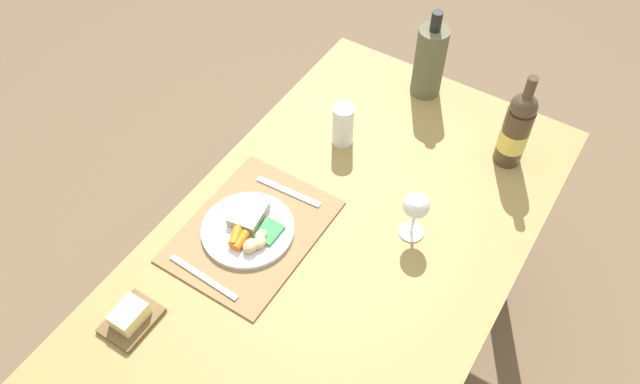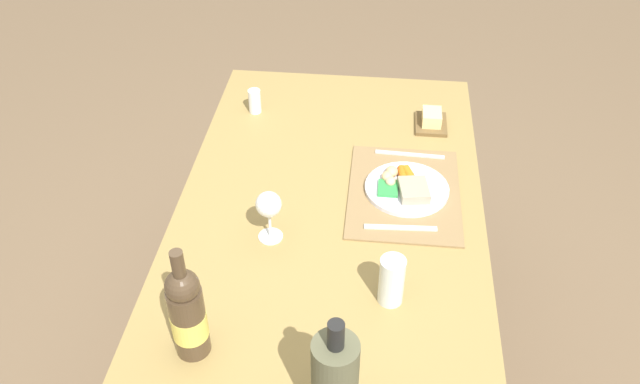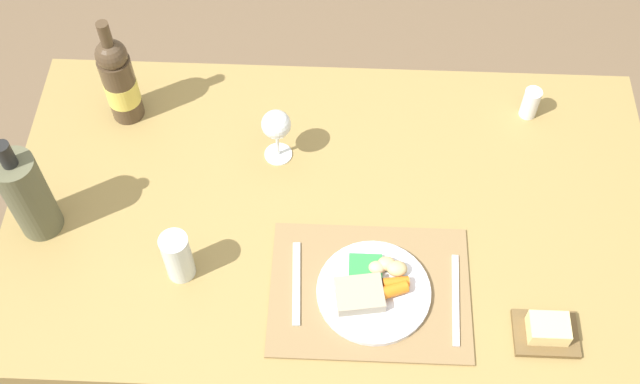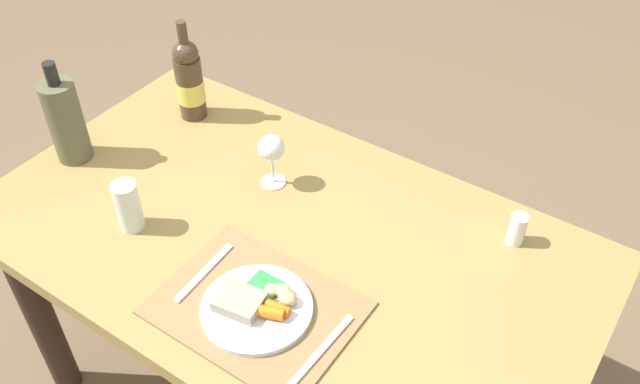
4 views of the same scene
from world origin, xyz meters
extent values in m
plane|color=brown|center=(0.00, 0.00, 0.00)|extent=(8.00, 8.00, 0.00)
cube|color=olive|center=(0.00, 0.00, 0.73)|extent=(1.46, 0.85, 0.04)
cylinder|color=#31221B|center=(-0.64, -0.33, 0.35)|extent=(0.08, 0.08, 0.71)
cylinder|color=#31221B|center=(-0.64, 0.33, 0.35)|extent=(0.08, 0.08, 0.71)
cube|color=olive|center=(0.08, -0.20, 0.75)|extent=(0.42, 0.31, 0.01)
cylinder|color=silver|center=(0.09, -0.21, 0.76)|extent=(0.24, 0.24, 0.01)
cube|color=tan|center=(0.06, -0.23, 0.78)|extent=(0.11, 0.09, 0.03)
cylinder|color=orange|center=(0.13, -0.22, 0.78)|extent=(0.07, 0.05, 0.03)
cylinder|color=orange|center=(0.14, -0.20, 0.78)|extent=(0.06, 0.03, 0.02)
ellipsoid|color=tan|center=(0.10, -0.16, 0.78)|extent=(0.04, 0.03, 0.02)
ellipsoid|color=#DDB57A|center=(0.12, -0.15, 0.78)|extent=(0.04, 0.03, 0.03)
ellipsoid|color=tan|center=(0.14, -0.17, 0.78)|extent=(0.04, 0.04, 0.03)
cube|color=green|center=(0.07, -0.16, 0.77)|extent=(0.07, 0.06, 0.01)
cube|color=silver|center=(-0.07, -0.20, 0.76)|extent=(0.03, 0.19, 0.00)
cube|color=silver|center=(0.26, -0.22, 0.76)|extent=(0.02, 0.21, 0.00)
cylinder|color=#483625|center=(-0.50, 0.25, 0.84)|extent=(0.08, 0.08, 0.18)
sphere|color=#483625|center=(-0.50, 0.25, 0.95)|extent=(0.07, 0.07, 0.07)
cylinder|color=#483625|center=(-0.50, 0.25, 1.00)|extent=(0.03, 0.03, 0.09)
cylinder|color=#E6CF59|center=(-0.50, 0.25, 0.83)|extent=(0.08, 0.08, 0.06)
cylinder|color=silver|center=(-0.32, -0.17, 0.81)|extent=(0.06, 0.06, 0.13)
cylinder|color=silver|center=(-0.32, -0.17, 0.79)|extent=(0.06, 0.06, 0.07)
cylinder|color=white|center=(-0.13, 0.14, 0.75)|extent=(0.06, 0.06, 0.00)
cylinder|color=white|center=(-0.13, 0.14, 0.79)|extent=(0.01, 0.01, 0.08)
sphere|color=white|center=(-0.13, 0.14, 0.86)|extent=(0.07, 0.07, 0.07)
cube|color=brown|center=(0.44, -0.29, 0.76)|extent=(0.13, 0.10, 0.01)
cube|color=#F9DB8D|center=(0.44, -0.29, 0.78)|extent=(0.08, 0.06, 0.04)
cylinder|color=brown|center=(-0.64, -0.07, 0.86)|extent=(0.09, 0.09, 0.23)
cylinder|color=black|center=(-0.64, -0.07, 1.01)|extent=(0.03, 0.03, 0.06)
camera|label=1|loc=(0.78, 0.45, 2.07)|focal=35.27mm
camera|label=2|loc=(-1.38, -0.12, 1.95)|focal=37.34mm
camera|label=3|loc=(0.01, -0.97, 2.26)|focal=45.17mm
camera|label=4|loc=(0.71, -0.88, 1.90)|focal=38.13mm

